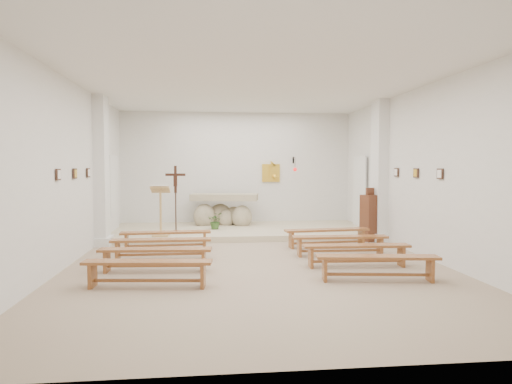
{
  "coord_description": "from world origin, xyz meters",
  "views": [
    {
      "loc": [
        -0.91,
        -9.0,
        1.87
      ],
      "look_at": [
        0.23,
        1.6,
        1.26
      ],
      "focal_mm": 32.0,
      "sensor_mm": 36.0,
      "label": 1
    }
  ],
  "objects": [
    {
      "name": "station_frame_left_front",
      "position": [
        -3.47,
        -0.8,
        1.72
      ],
      "size": [
        0.03,
        0.2,
        0.2
      ],
      "primitive_type": "cube",
      "color": "#3C251A",
      "rests_on": "wall_left"
    },
    {
      "name": "wall_right",
      "position": [
        3.49,
        0.0,
        1.75
      ],
      "size": [
        0.02,
        10.0,
        3.5
      ],
      "primitive_type": "cube",
      "color": "white",
      "rests_on": "ground"
    },
    {
      "name": "sanctuary_lamp",
      "position": [
        1.75,
        4.71,
        1.81
      ],
      "size": [
        0.11,
        0.36,
        0.44
      ],
      "color": "black",
      "rests_on": "wall_back"
    },
    {
      "name": "lectern",
      "position": [
        -2.05,
        2.28,
        0.77
      ],
      "size": [
        0.47,
        0.4,
        1.26
      ],
      "rotation": [
        0.0,
        0.0,
        -0.04
      ],
      "color": "#DBB36A",
      "rests_on": "sanctuary_platform"
    },
    {
      "name": "potted_plant",
      "position": [
        -0.69,
        3.38,
        0.38
      ],
      "size": [
        0.42,
        0.36,
        0.46
      ],
      "primitive_type": "imported",
      "rotation": [
        0.0,
        0.0,
        -0.02
      ],
      "color": "#325823",
      "rests_on": "sanctuary_platform"
    },
    {
      "name": "station_frame_right_mid",
      "position": [
        3.47,
        0.2,
        1.72
      ],
      "size": [
        0.03,
        0.2,
        0.2
      ],
      "primitive_type": "cube",
      "color": "#3C251A",
      "rests_on": "wall_right"
    },
    {
      "name": "radiator_right",
      "position": [
        3.43,
        2.7,
        0.27
      ],
      "size": [
        0.1,
        0.85,
        0.52
      ],
      "primitive_type": "cube",
      "color": "silver",
      "rests_on": "ground"
    },
    {
      "name": "bench_right_fourth",
      "position": [
        1.83,
        -1.94,
        0.31
      ],
      "size": [
        2.0,
        0.57,
        0.42
      ],
      "rotation": [
        0.0,
        0.0,
        -0.13
      ],
      "color": "#975D2B",
      "rests_on": "ground"
    },
    {
      "name": "sanctuary_platform",
      "position": [
        0.0,
        3.5,
        0.07
      ],
      "size": [
        6.98,
        3.0,
        0.15
      ],
      "primitive_type": "cube",
      "color": "beige",
      "rests_on": "ground"
    },
    {
      "name": "pilaster_right",
      "position": [
        3.37,
        2.0,
        1.75
      ],
      "size": [
        0.26,
        0.55,
        3.5
      ],
      "primitive_type": "cube",
      "color": "white",
      "rests_on": "ground"
    },
    {
      "name": "station_frame_left_rear",
      "position": [
        -3.47,
        1.2,
        1.72
      ],
      "size": [
        0.03,
        0.2,
        0.2
      ],
      "primitive_type": "cube",
      "color": "#3C251A",
      "rests_on": "wall_left"
    },
    {
      "name": "station_frame_right_rear",
      "position": [
        3.47,
        1.2,
        1.72
      ],
      "size": [
        0.03,
        0.2,
        0.2
      ],
      "primitive_type": "cube",
      "color": "#3C251A",
      "rests_on": "wall_right"
    },
    {
      "name": "wall_back",
      "position": [
        0.0,
        4.99,
        1.75
      ],
      "size": [
        7.0,
        0.02,
        3.5
      ],
      "primitive_type": "cube",
      "color": "white",
      "rests_on": "ground"
    },
    {
      "name": "bench_right_third",
      "position": [
        1.83,
        -0.89,
        0.31
      ],
      "size": [
        1.98,
        0.4,
        0.42
      ],
      "rotation": [
        0.0,
        0.0,
        -0.04
      ],
      "color": "#975D2B",
      "rests_on": "ground"
    },
    {
      "name": "pilaster_left",
      "position": [
        -3.37,
        2.0,
        1.75
      ],
      "size": [
        0.26,
        0.55,
        3.5
      ],
      "primitive_type": "cube",
      "color": "white",
      "rests_on": "ground"
    },
    {
      "name": "station_frame_left_mid",
      "position": [
        -3.47,
        0.2,
        1.72
      ],
      "size": [
        0.03,
        0.2,
        0.2
      ],
      "primitive_type": "cube",
      "color": "#3C251A",
      "rests_on": "wall_left"
    },
    {
      "name": "bench_left_fourth",
      "position": [
        -1.83,
        -1.94,
        0.31
      ],
      "size": [
        1.99,
        0.53,
        0.42
      ],
      "rotation": [
        0.0,
        0.0,
        -0.11
      ],
      "color": "#975D2B",
      "rests_on": "ground"
    },
    {
      "name": "donation_pedestal",
      "position": [
        3.1,
        1.9,
        0.59
      ],
      "size": [
        0.46,
        0.46,
        1.33
      ],
      "rotation": [
        0.0,
        0.0,
        0.35
      ],
      "color": "#562B18",
      "rests_on": "ground"
    },
    {
      "name": "bench_right_front",
      "position": [
        1.83,
        1.2,
        0.31
      ],
      "size": [
        1.99,
        0.49,
        0.42
      ],
      "rotation": [
        0.0,
        0.0,
        0.09
      ],
      "color": "#975D2B",
      "rests_on": "ground"
    },
    {
      "name": "station_frame_right_front",
      "position": [
        3.47,
        -0.8,
        1.72
      ],
      "size": [
        0.03,
        0.2,
        0.2
      ],
      "primitive_type": "cube",
      "color": "#3C251A",
      "rests_on": "wall_right"
    },
    {
      "name": "bench_left_third",
      "position": [
        -1.83,
        -0.89,
        0.31
      ],
      "size": [
        1.99,
        0.46,
        0.42
      ],
      "rotation": [
        0.0,
        0.0,
        -0.08
      ],
      "color": "#975D2B",
      "rests_on": "ground"
    },
    {
      "name": "ground",
      "position": [
        0.0,
        0.0,
        0.0
      ],
      "size": [
        7.0,
        10.0,
        0.0
      ],
      "primitive_type": "cube",
      "color": "tan",
      "rests_on": "ground"
    },
    {
      "name": "crucifix_stand",
      "position": [
        -1.73,
        3.01,
        1.14
      ],
      "size": [
        0.52,
        0.23,
        1.72
      ],
      "rotation": [
        0.0,
        0.0,
        -0.09
      ],
      "color": "#361B11",
      "rests_on": "sanctuary_platform"
    },
    {
      "name": "altar",
      "position": [
        -0.43,
        4.28,
        0.53
      ],
      "size": [
        2.03,
        1.08,
        0.99
      ],
      "rotation": [
        0.0,
        0.0,
        -0.18
      ],
      "color": "#BFB092",
      "rests_on": "sanctuary_platform"
    },
    {
      "name": "ceiling",
      "position": [
        0.0,
        0.0,
        3.49
      ],
      "size": [
        7.0,
        10.0,
        0.02
      ],
      "primitive_type": "cube",
      "color": "silver",
      "rests_on": "wall_back"
    },
    {
      "name": "bench_right_second",
      "position": [
        1.83,
        0.15,
        0.31
      ],
      "size": [
        1.98,
        0.39,
        0.42
      ],
      "rotation": [
        0.0,
        0.0,
        -0.04
      ],
      "color": "#975D2B",
      "rests_on": "ground"
    },
    {
      "name": "bench_left_front",
      "position": [
        -1.83,
        1.2,
        0.31
      ],
      "size": [
        1.98,
        0.39,
        0.42
      ],
      "rotation": [
        0.0,
        0.0,
        0.04
      ],
      "color": "#975D2B",
      "rests_on": "ground"
    },
    {
      "name": "gold_wall_relief",
      "position": [
        1.05,
        4.96,
        1.65
      ],
      "size": [
        0.55,
        0.04,
        0.55
      ],
      "primitive_type": "cube",
      "color": "gold",
      "rests_on": "wall_back"
    },
    {
      "name": "radiator_left",
      "position": [
        -3.43,
        2.7,
        0.27
      ],
      "size": [
        0.1,
        0.85,
        0.52
      ],
      "primitive_type": "cube",
      "color": "silver",
      "rests_on": "ground"
    },
    {
      "name": "bench_left_second",
      "position": [
        -1.83,
        0.15,
        0.31
      ],
      "size": [
        1.97,
        0.32,
        0.42
      ],
      "rotation": [
        0.0,
        0.0,
        -0.01
      ],
      "color": "#975D2B",
      "rests_on": "ground"
    },
    {
      "name": "wall_left",
      "position": [
        -3.49,
        0.0,
        1.75
      ],
      "size": [
        0.02,
        10.0,
        3.5
      ],
      "primitive_type": "cube",
      "color": "white",
      "rests_on": "ground"
    }
  ]
}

